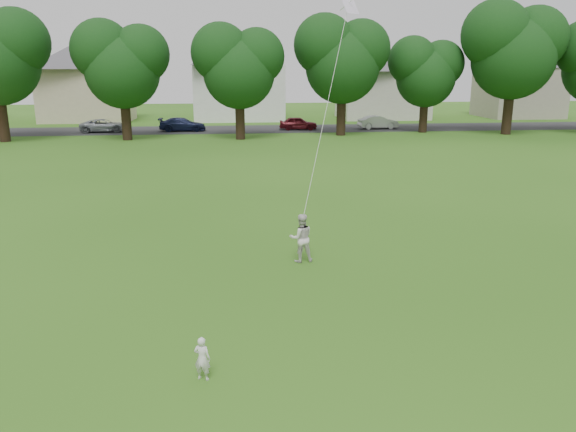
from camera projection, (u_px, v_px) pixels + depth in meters
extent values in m
plane|color=#285513|center=(297.00, 346.00, 11.79)|extent=(160.00, 160.00, 0.00)
cube|color=#2D2D30|center=(242.00, 129.00, 52.12)|extent=(90.00, 7.00, 0.01)
imported|color=silver|center=(202.00, 359.00, 10.42)|extent=(0.37, 0.30, 0.87)
imported|color=silver|center=(301.00, 238.00, 16.71)|extent=(0.77, 0.63, 1.47)
plane|color=white|center=(349.00, 3.00, 18.52)|extent=(0.89, 0.83, 0.71)
cylinder|color=white|center=(326.00, 109.00, 17.57)|extent=(0.01, 0.01, 7.81)
cylinder|color=black|center=(2.00, 115.00, 43.14)|extent=(0.79, 0.79, 4.04)
cylinder|color=black|center=(126.00, 117.00, 44.19)|extent=(0.75, 0.75, 3.58)
cylinder|color=black|center=(240.00, 117.00, 44.62)|extent=(0.74, 0.74, 3.49)
cylinder|color=black|center=(341.00, 112.00, 47.19)|extent=(0.77, 0.77, 3.83)
cylinder|color=black|center=(424.00, 114.00, 49.38)|extent=(0.71, 0.71, 3.20)
cylinder|color=black|center=(508.00, 109.00, 47.87)|extent=(0.81, 0.81, 4.29)
imported|color=gray|center=(104.00, 126.00, 49.75)|extent=(4.20, 2.12, 1.14)
imported|color=#111838|center=(182.00, 124.00, 50.45)|extent=(4.20, 1.82, 1.20)
imported|color=#571118|center=(298.00, 123.00, 51.54)|extent=(3.61, 1.75, 1.19)
imported|color=#B2B2B2|center=(378.00, 122.00, 52.31)|extent=(3.79, 1.55, 1.22)
cube|color=beige|center=(87.00, 95.00, 59.38)|extent=(9.00, 6.43, 5.41)
pyramid|color=#504D53|center=(82.00, 39.00, 57.91)|extent=(12.98, 12.98, 2.97)
cube|color=white|center=(239.00, 93.00, 60.98)|extent=(9.48, 7.39, 5.80)
pyramid|color=#504D53|center=(237.00, 34.00, 59.40)|extent=(13.67, 13.67, 3.19)
cube|color=beige|center=(382.00, 95.00, 62.71)|extent=(9.34, 7.09, 5.16)
pyramid|color=#504D53|center=(384.00, 44.00, 61.31)|extent=(13.47, 13.47, 2.84)
cube|color=#A49A88|center=(518.00, 92.00, 64.31)|extent=(8.12, 7.41, 5.51)
pyramid|color=#504D53|center=(524.00, 40.00, 62.82)|extent=(11.71, 11.71, 3.03)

